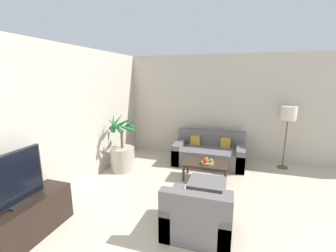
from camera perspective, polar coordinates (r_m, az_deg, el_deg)
The scene contains 14 objects.
wall_back at distance 6.06m, azimuth 19.98°, elevation 4.17°, with size 7.96×0.06×2.70m.
wall_left at distance 4.21m, azimuth -26.90°, elevation 0.19°, with size 0.06×7.65×2.70m.
tv_console at distance 3.73m, azimuth -33.26°, elevation -19.93°, with size 0.45×1.38×0.55m.
television at distance 3.45m, azimuth -34.46°, elevation -11.09°, with size 0.18×0.79×0.70m.
potted_palm at distance 5.34m, azimuth -11.46°, elevation -6.73°, with size 0.65×0.71×1.34m.
sofa_loveseat at distance 5.75m, azimuth 10.35°, elevation -6.85°, with size 1.70×0.87×0.79m.
floor_lamp at distance 5.83m, azimuth 28.23°, elevation 2.31°, with size 0.35×0.35×1.49m.
coffee_table at distance 4.86m, azimuth 9.50°, elevation -9.78°, with size 0.94×0.51×0.37m.
fruit_bowl at distance 4.78m, azimuth 10.01°, elevation -9.23°, with size 0.26×0.26×0.05m.
apple_red at distance 4.71m, azimuth 9.43°, elevation -8.76°, with size 0.07×0.07×0.07m.
apple_green at distance 4.76m, azimuth 10.85°, elevation -8.54°, with size 0.08×0.08×0.08m.
orange_fruit at distance 4.82m, azimuth 9.70°, elevation -8.25°, with size 0.08×0.08×0.08m.
armchair at distance 3.38m, azimuth 7.63°, elevation -21.81°, with size 0.91×0.80×0.75m.
ottoman at distance 4.14m, azimuth 9.79°, elevation -15.95°, with size 0.63×0.55×0.38m.
Camera 1 is at (-0.31, 0.08, 2.15)m, focal length 24.00 mm.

